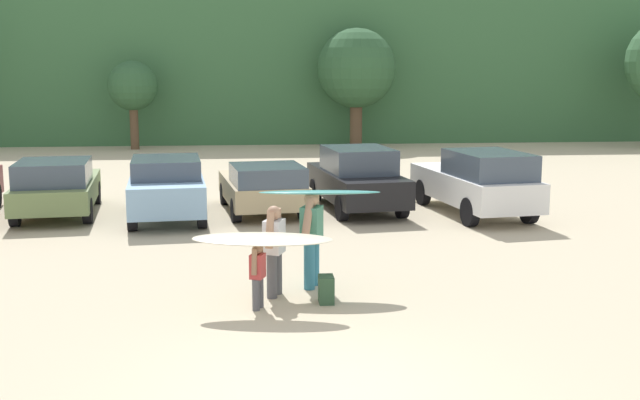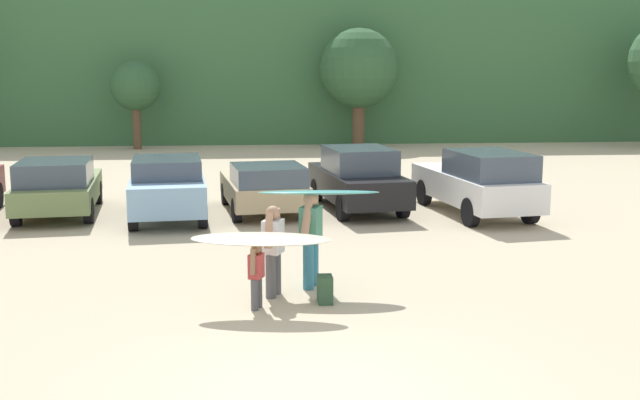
{
  "view_description": "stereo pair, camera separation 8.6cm",
  "coord_description": "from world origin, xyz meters",
  "px_view_note": "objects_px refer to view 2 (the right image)",
  "views": [
    {
      "loc": [
        -0.8,
        -8.6,
        3.79
      ],
      "look_at": [
        0.67,
        7.28,
        1.07
      ],
      "focal_mm": 44.01,
      "sensor_mm": 36.0,
      "label": 1
    },
    {
      "loc": [
        -0.71,
        -8.61,
        3.79
      ],
      "look_at": [
        0.67,
        7.28,
        1.07
      ],
      "focal_mm": 44.01,
      "sensor_mm": 36.0,
      "label": 2
    }
  ],
  "objects_px": {
    "parked_car_black": "(358,178)",
    "person_adult": "(311,234)",
    "parked_car_tan": "(264,186)",
    "person_companion": "(273,245)",
    "parked_car_sky_blue": "(168,186)",
    "parked_car_white": "(478,182)",
    "surfboard_cream": "(261,239)",
    "person_child": "(256,272)",
    "surfboard_teal": "(319,192)",
    "parked_car_olive_green": "(58,186)",
    "backpack_dropped": "(325,289)"
  },
  "relations": [
    {
      "from": "backpack_dropped",
      "to": "parked_car_white",
      "type": "bearing_deg",
      "value": 57.41
    },
    {
      "from": "parked_car_sky_blue",
      "to": "parked_car_tan",
      "type": "bearing_deg",
      "value": -83.33
    },
    {
      "from": "parked_car_olive_green",
      "to": "surfboard_cream",
      "type": "relative_size",
      "value": 1.96
    },
    {
      "from": "parked_car_black",
      "to": "person_adult",
      "type": "distance_m",
      "value": 7.57
    },
    {
      "from": "parked_car_olive_green",
      "to": "backpack_dropped",
      "type": "distance_m",
      "value": 10.21
    },
    {
      "from": "person_adult",
      "to": "surfboard_cream",
      "type": "distance_m",
      "value": 1.46
    },
    {
      "from": "parked_car_black",
      "to": "backpack_dropped",
      "type": "bearing_deg",
      "value": 160.86
    },
    {
      "from": "parked_car_tan",
      "to": "person_companion",
      "type": "bearing_deg",
      "value": 172.55
    },
    {
      "from": "backpack_dropped",
      "to": "parked_car_olive_green",
      "type": "bearing_deg",
      "value": 126.94
    },
    {
      "from": "parked_car_black",
      "to": "person_companion",
      "type": "xyz_separation_m",
      "value": [
        -2.48,
        -7.83,
        0.02
      ]
    },
    {
      "from": "surfboard_teal",
      "to": "person_adult",
      "type": "bearing_deg",
      "value": 22.79
    },
    {
      "from": "parked_car_white",
      "to": "backpack_dropped",
      "type": "height_order",
      "value": "parked_car_white"
    },
    {
      "from": "parked_car_black",
      "to": "surfboard_cream",
      "type": "height_order",
      "value": "parked_car_black"
    },
    {
      "from": "parked_car_black",
      "to": "surfboard_cream",
      "type": "distance_m",
      "value": 8.93
    },
    {
      "from": "parked_car_olive_green",
      "to": "person_companion",
      "type": "distance_m",
      "value": 9.33
    },
    {
      "from": "parked_car_tan",
      "to": "parked_car_white",
      "type": "relative_size",
      "value": 0.85
    },
    {
      "from": "parked_car_white",
      "to": "person_child",
      "type": "distance_m",
      "value": 9.41
    },
    {
      "from": "parked_car_tan",
      "to": "parked_car_white",
      "type": "bearing_deg",
      "value": -105.65
    },
    {
      "from": "person_child",
      "to": "surfboard_teal",
      "type": "bearing_deg",
      "value": -110.92
    },
    {
      "from": "person_adult",
      "to": "parked_car_sky_blue",
      "type": "bearing_deg",
      "value": -43.53
    },
    {
      "from": "parked_car_sky_blue",
      "to": "person_companion",
      "type": "xyz_separation_m",
      "value": [
        2.45,
        -7.0,
        0.04
      ]
    },
    {
      "from": "parked_car_tan",
      "to": "parked_car_olive_green",
      "type": "bearing_deg",
      "value": 80.8
    },
    {
      "from": "parked_car_white",
      "to": "surfboard_teal",
      "type": "distance_m",
      "value": 7.81
    },
    {
      "from": "parked_car_tan",
      "to": "surfboard_cream",
      "type": "relative_size",
      "value": 1.8
    },
    {
      "from": "parked_car_olive_green",
      "to": "parked_car_tan",
      "type": "xyz_separation_m",
      "value": [
        5.28,
        -0.14,
        -0.06
      ]
    },
    {
      "from": "parked_car_tan",
      "to": "surfboard_teal",
      "type": "xyz_separation_m",
      "value": [
        0.83,
        -7.0,
        0.95
      ]
    },
    {
      "from": "parked_car_sky_blue",
      "to": "backpack_dropped",
      "type": "relative_size",
      "value": 9.73
    },
    {
      "from": "parked_car_tan",
      "to": "person_companion",
      "type": "relative_size",
      "value": 2.71
    },
    {
      "from": "parked_car_sky_blue",
      "to": "parked_car_tan",
      "type": "relative_size",
      "value": 1.06
    },
    {
      "from": "person_child",
      "to": "person_companion",
      "type": "xyz_separation_m",
      "value": [
        0.29,
        0.7,
        0.27
      ]
    },
    {
      "from": "parked_car_tan",
      "to": "person_child",
      "type": "bearing_deg",
      "value": 170.53
    },
    {
      "from": "parked_car_white",
      "to": "surfboard_teal",
      "type": "bearing_deg",
      "value": 134.89
    },
    {
      "from": "parked_car_tan",
      "to": "parked_car_black",
      "type": "bearing_deg",
      "value": -90.87
    },
    {
      "from": "person_adult",
      "to": "surfboard_teal",
      "type": "distance_m",
      "value": 0.73
    },
    {
      "from": "surfboard_teal",
      "to": "person_child",
      "type": "bearing_deg",
      "value": 52.17
    },
    {
      "from": "surfboard_cream",
      "to": "backpack_dropped",
      "type": "relative_size",
      "value": 5.11
    },
    {
      "from": "parked_car_tan",
      "to": "person_child",
      "type": "xyz_separation_m",
      "value": [
        -0.26,
        -8.22,
        -0.11
      ]
    },
    {
      "from": "parked_car_tan",
      "to": "parked_car_black",
      "type": "xyz_separation_m",
      "value": [
        2.5,
        0.3,
        0.14
      ]
    },
    {
      "from": "parked_car_olive_green",
      "to": "surfboard_cream",
      "type": "bearing_deg",
      "value": -155.03
    },
    {
      "from": "person_child",
      "to": "person_companion",
      "type": "height_order",
      "value": "person_companion"
    },
    {
      "from": "parked_car_sky_blue",
      "to": "backpack_dropped",
      "type": "height_order",
      "value": "parked_car_sky_blue"
    },
    {
      "from": "parked_car_black",
      "to": "person_adult",
      "type": "height_order",
      "value": "person_adult"
    },
    {
      "from": "person_companion",
      "to": "surfboard_teal",
      "type": "relative_size",
      "value": 0.72
    },
    {
      "from": "parked_car_white",
      "to": "person_adult",
      "type": "distance_m",
      "value": 7.9
    },
    {
      "from": "person_adult",
      "to": "surfboard_teal",
      "type": "relative_size",
      "value": 0.79
    },
    {
      "from": "parked_car_black",
      "to": "parked_car_tan",
      "type": "bearing_deg",
      "value": 88.93
    },
    {
      "from": "parked_car_sky_blue",
      "to": "parked_car_black",
      "type": "height_order",
      "value": "parked_car_black"
    },
    {
      "from": "parked_car_tan",
      "to": "person_child",
      "type": "distance_m",
      "value": 8.23
    },
    {
      "from": "parked_car_sky_blue",
      "to": "person_adult",
      "type": "height_order",
      "value": "person_adult"
    },
    {
      "from": "parked_car_tan",
      "to": "surfboard_teal",
      "type": "height_order",
      "value": "surfboard_teal"
    }
  ]
}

